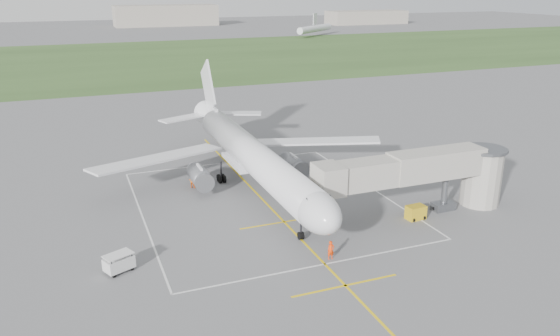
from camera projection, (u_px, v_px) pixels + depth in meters
name	position (u px, v px, depth m)	size (l,w,h in m)	color
ground	(254.00, 191.00, 67.45)	(700.00, 700.00, 0.00)	#57575A
grass_strip	(128.00, 60.00, 182.01)	(700.00, 120.00, 0.02)	#2F4C21
apron_markings	(270.00, 208.00, 62.32)	(28.20, 60.00, 0.01)	yellow
airliner	(252.00, 155.00, 66.70)	(38.93, 46.75, 13.52)	silver
jet_bridge	(430.00, 173.00, 59.47)	(23.40, 5.00, 7.20)	#A4A194
gpu_unit	(416.00, 212.00, 59.17)	(2.11, 1.56, 1.52)	gold
baggage_cart	(119.00, 263.00, 48.24)	(2.87, 2.37, 1.73)	silver
ramp_worker_nose	(331.00, 250.00, 50.49)	(0.66, 0.43, 1.81)	#FF3A08
ramp_worker_wing	(192.00, 180.00, 68.25)	(0.91, 0.71, 1.88)	#FF6408
distant_hangars	(67.00, 21.00, 293.90)	(345.00, 49.00, 12.00)	gray
distant_aircraft	(140.00, 36.00, 225.36)	(194.74, 42.55, 8.85)	silver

